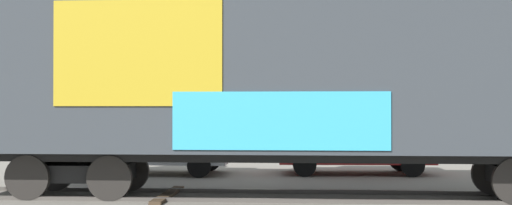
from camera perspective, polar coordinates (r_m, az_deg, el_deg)
ground_plane at (r=13.39m, az=1.05°, el=-8.55°), size 260.00×260.00×0.00m
track at (r=13.46m, az=-3.27°, el=-8.33°), size 60.01×2.69×0.08m
freight_car at (r=13.26m, az=4.66°, el=3.31°), size 14.86×2.94×4.92m
flagpole at (r=22.49m, az=4.12°, el=8.60°), size 0.72×1.63×8.13m
hillside at (r=71.05m, az=4.02°, el=3.07°), size 114.23×42.62×16.98m
parked_car_white at (r=18.33m, az=-9.41°, el=-3.67°), size 4.30×2.02×1.76m
parked_car_red at (r=18.32m, az=8.72°, el=-3.78°), size 4.40×2.08×1.65m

